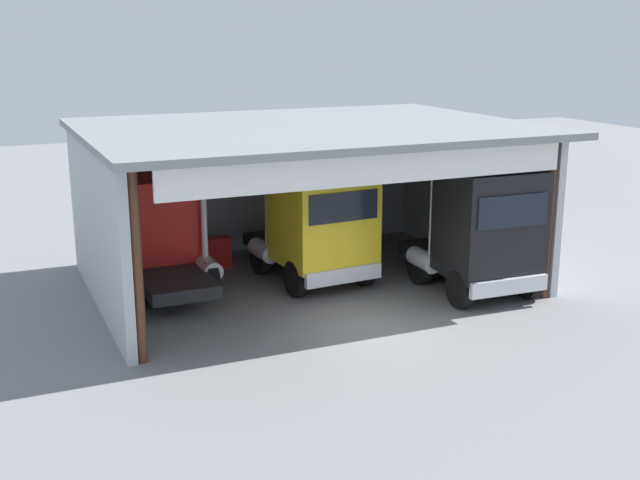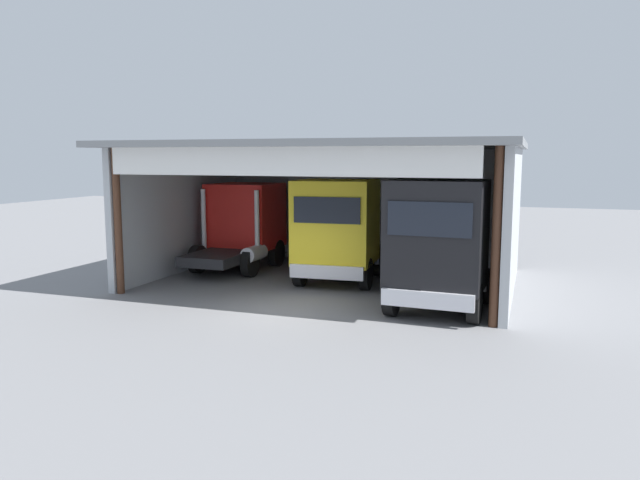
# 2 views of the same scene
# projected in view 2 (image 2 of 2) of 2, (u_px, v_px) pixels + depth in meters

# --- Properties ---
(ground_plane) EXTENTS (80.00, 80.00, 0.00)m
(ground_plane) POSITION_uv_depth(u_px,v_px,m) (285.00, 309.00, 17.47)
(ground_plane) COLOR slate
(ground_plane) RESTS_ON ground
(workshop_shed) EXTENTS (12.66, 9.73, 4.84)m
(workshop_shed) POSITION_uv_depth(u_px,v_px,m) (338.00, 185.00, 21.70)
(workshop_shed) COLOR #ADB2B7
(workshop_shed) RESTS_ON ground
(truck_red_center_left_bay) EXTENTS (2.66, 4.97, 3.32)m
(truck_red_center_left_bay) POSITION_uv_depth(u_px,v_px,m) (243.00, 224.00, 23.77)
(truck_red_center_left_bay) COLOR red
(truck_red_center_left_bay) RESTS_ON ground
(truck_yellow_center_right_bay) EXTENTS (2.96, 5.40, 3.59)m
(truck_yellow_center_right_bay) POSITION_uv_depth(u_px,v_px,m) (338.00, 229.00, 20.82)
(truck_yellow_center_right_bay) COLOR yellow
(truck_yellow_center_right_bay) RESTS_ON ground
(truck_black_center_bay) EXTENTS (2.76, 4.96, 3.75)m
(truck_black_center_bay) POSITION_uv_depth(u_px,v_px,m) (438.00, 245.00, 16.80)
(truck_black_center_bay) COLOR black
(truck_black_center_bay) RESTS_ON ground
(oil_drum) EXTENTS (0.58, 0.58, 0.90)m
(oil_drum) POSITION_uv_depth(u_px,v_px,m) (418.00, 257.00, 23.82)
(oil_drum) COLOR #B21E19
(oil_drum) RESTS_ON ground
(tool_cart) EXTENTS (0.90, 0.60, 1.00)m
(tool_cart) POSITION_uv_depth(u_px,v_px,m) (305.00, 253.00, 24.49)
(tool_cart) COLOR red
(tool_cart) RESTS_ON ground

